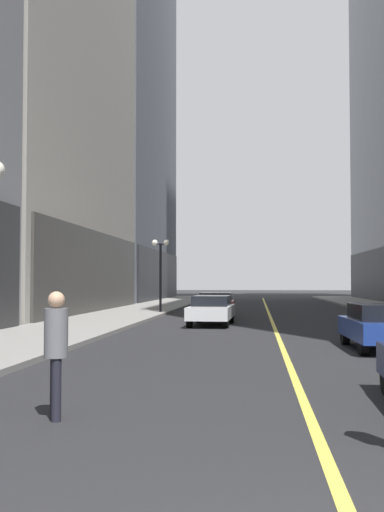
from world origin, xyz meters
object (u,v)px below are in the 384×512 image
object	(u,v)px
car_red	(216,304)
pedestrian_in_grey_suit	(56,344)
car_white	(212,309)
car_blue	(381,325)
street_lamp_left_far	(161,259)

from	to	relation	value
car_red	pedestrian_in_grey_suit	bearing A→B (deg)	-91.31
car_white	car_red	distance (m)	6.95
car_white	car_red	xyz separation A→B (m)	(-0.25, 6.94, -0.00)
car_white	pedestrian_in_grey_suit	xyz separation A→B (m)	(-0.85, -19.42, 0.35)
car_blue	car_white	world-z (taller)	same
car_red	pedestrian_in_grey_suit	distance (m)	26.38
street_lamp_left_far	car_red	bearing A→B (deg)	-27.43
car_blue	car_red	bearing A→B (deg)	109.15
car_white	pedestrian_in_grey_suit	size ratio (longest dim) A/B	2.63
pedestrian_in_grey_suit	street_lamp_left_far	bearing A→B (deg)	95.68
car_red	pedestrian_in_grey_suit	world-z (taller)	pedestrian_in_grey_suit
car_blue	street_lamp_left_far	xyz separation A→B (m)	(-9.17, 18.39, 2.54)
street_lamp_left_far	car_blue	bearing A→B (deg)	-63.49
car_red	car_white	bearing A→B (deg)	-87.92
car_white	street_lamp_left_far	xyz separation A→B (m)	(-3.65, 8.71, 2.54)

